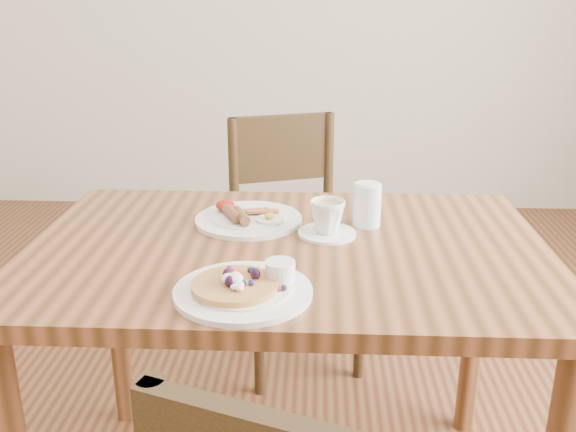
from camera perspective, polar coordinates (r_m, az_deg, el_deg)
The scene contains 6 objects.
dining_table at distance 1.52m, azimuth -0.00°, elevation -5.98°, with size 1.20×0.80×0.75m.
chair_far at distance 2.29m, azimuth 0.31°, elevation -1.20°, with size 0.53×0.53×0.88m.
pancake_plate at distance 1.25m, azimuth -3.86°, elevation -6.35°, with size 0.27×0.27×0.06m.
breakfast_plate at distance 1.62m, azimuth -3.67°, elevation -0.17°, with size 0.27×0.27×0.04m.
teacup_saucer at distance 1.53m, azimuth 3.51°, elevation -0.32°, with size 0.14×0.14×0.09m.
water_glass at distance 1.60m, azimuth 7.04°, elevation 0.98°, with size 0.07×0.07×0.11m, color silver.
Camera 1 is at (0.07, -1.37, 1.31)m, focal length 40.00 mm.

